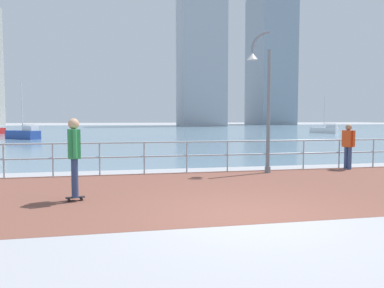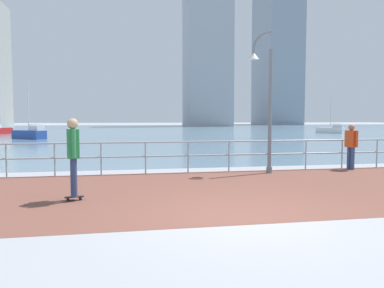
% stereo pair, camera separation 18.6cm
% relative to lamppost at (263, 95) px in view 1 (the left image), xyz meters
% --- Properties ---
extents(ground, '(220.00, 220.00, 0.00)m').
position_rel_lamppost_xyz_m(ground, '(-2.43, 34.98, -2.54)').
color(ground, '#9E9EA3').
extents(brick_paving, '(28.00, 6.13, 0.01)m').
position_rel_lamppost_xyz_m(brick_paving, '(-2.43, -2.51, -2.54)').
color(brick_paving, brown).
rests_on(brick_paving, ground).
extents(harbor_water, '(180.00, 88.00, 0.00)m').
position_rel_lamppost_xyz_m(harbor_water, '(-2.43, 45.55, -2.54)').
color(harbor_water, slate).
rests_on(harbor_water, ground).
extents(waterfront_railing, '(25.25, 0.06, 1.04)m').
position_rel_lamppost_xyz_m(waterfront_railing, '(-2.43, 0.55, -1.82)').
color(waterfront_railing, '#9EADB7').
rests_on(waterfront_railing, ground).
extents(lamppost, '(0.80, 0.42, 4.60)m').
position_rel_lamppost_xyz_m(lamppost, '(0.00, 0.00, 0.00)').
color(lamppost, slate).
rests_on(lamppost, ground).
extents(skateboarder, '(0.41, 0.56, 1.79)m').
position_rel_lamppost_xyz_m(skateboarder, '(-5.58, -3.13, -1.46)').
color(skateboarder, black).
rests_on(skateboarder, ground).
extents(bystander, '(0.32, 0.55, 1.59)m').
position_rel_lamppost_xyz_m(bystander, '(3.29, 0.20, -1.61)').
color(bystander, '#384C7A').
rests_on(bystander, ground).
extents(sailboat_yellow, '(2.74, 3.19, 4.55)m').
position_rel_lamppost_xyz_m(sailboat_yellow, '(20.21, 29.46, -2.11)').
color(sailboat_yellow, white).
rests_on(sailboat_yellow, ground).
extents(sailboat_teal, '(3.30, 3.09, 4.85)m').
position_rel_lamppost_xyz_m(sailboat_teal, '(-12.63, 22.85, -2.08)').
color(sailboat_teal, '#284799').
rests_on(sailboat_teal, ground).
extents(tower_beige, '(10.36, 15.23, 40.03)m').
position_rel_lamppost_xyz_m(tower_beige, '(40.10, 92.23, 16.64)').
color(tower_beige, '#8493A3').
rests_on(tower_beige, ground).
extents(tower_glass, '(10.08, 11.17, 41.08)m').
position_rel_lamppost_xyz_m(tower_glass, '(14.95, 74.63, 17.17)').
color(tower_glass, '#A3A8B2').
rests_on(tower_glass, ground).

